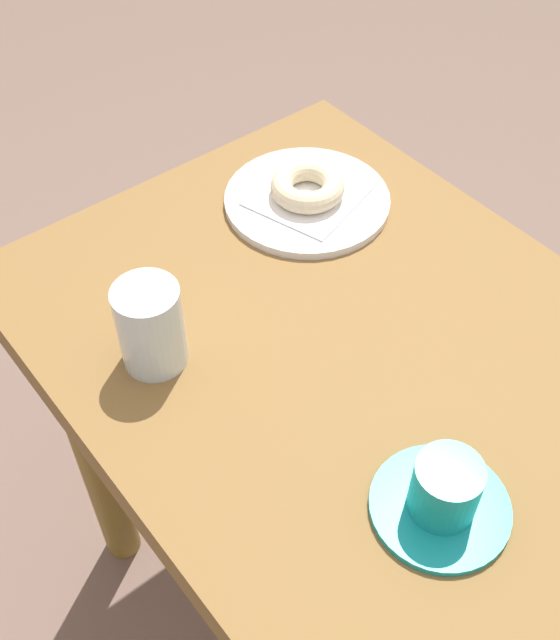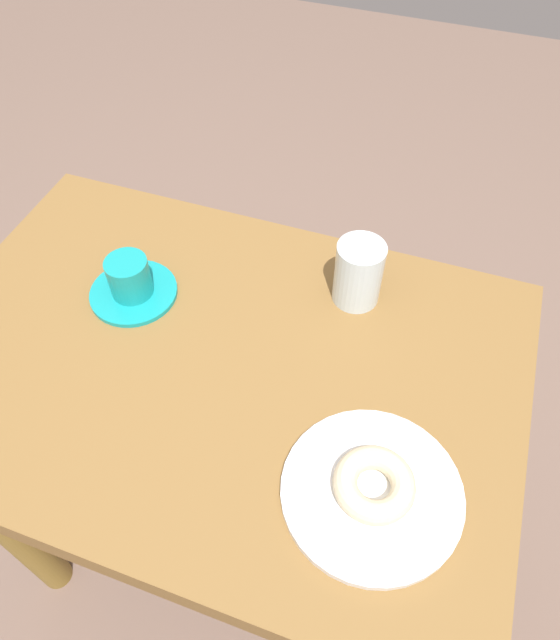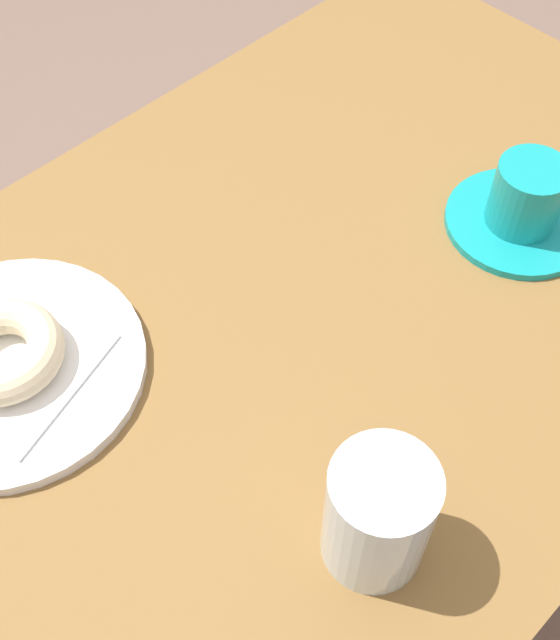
% 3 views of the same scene
% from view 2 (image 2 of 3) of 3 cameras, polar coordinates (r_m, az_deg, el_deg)
% --- Properties ---
extents(ground_plane, '(6.00, 6.00, 0.00)m').
position_cam_2_polar(ground_plane, '(1.59, -3.89, -19.69)').
color(ground_plane, '#765D50').
extents(table, '(0.94, 0.65, 0.76)m').
position_cam_2_polar(table, '(1.02, -5.76, -8.07)').
color(table, brown).
rests_on(table, ground_plane).
extents(plate_sugar_ring, '(0.24, 0.24, 0.01)m').
position_cam_2_polar(plate_sugar_ring, '(0.81, 8.92, -16.22)').
color(plate_sugar_ring, white).
rests_on(plate_sugar_ring, table).
extents(napkin_sugar_ring, '(0.18, 0.18, 0.00)m').
position_cam_2_polar(napkin_sugar_ring, '(0.80, 8.99, -16.01)').
color(napkin_sugar_ring, white).
rests_on(napkin_sugar_ring, plate_sugar_ring).
extents(donut_sugar_ring, '(0.11, 0.11, 0.03)m').
position_cam_2_polar(donut_sugar_ring, '(0.78, 9.15, -15.52)').
color(donut_sugar_ring, beige).
rests_on(donut_sugar_ring, napkin_sugar_ring).
extents(water_glass, '(0.08, 0.08, 0.11)m').
position_cam_2_polar(water_glass, '(0.95, 7.64, 4.55)').
color(water_glass, silver).
rests_on(water_glass, table).
extents(coffee_cup, '(0.15, 0.15, 0.08)m').
position_cam_2_polar(coffee_cup, '(1.00, -14.34, 3.61)').
color(coffee_cup, teal).
rests_on(coffee_cup, table).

